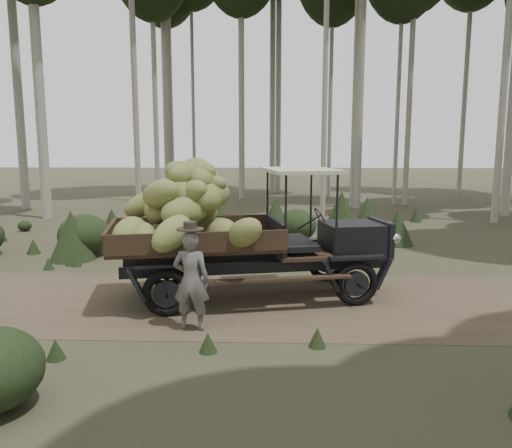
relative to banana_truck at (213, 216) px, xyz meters
name	(u,v)px	position (x,y,z in m)	size (l,w,h in m)	color
ground	(266,302)	(1.01, -0.13, -1.66)	(120.00, 120.00, 0.00)	#473D2B
dirt_track	(266,302)	(1.01, -0.13, -1.65)	(70.00, 4.00, 0.01)	brown
banana_truck	(213,216)	(0.00, 0.00, 0.00)	(5.76, 3.32, 2.87)	black
farmer	(191,279)	(-0.17, -1.59, -0.81)	(0.64, 0.48, 1.78)	#5A5753
undergrowth	(144,276)	(-1.27, -0.32, -1.11)	(18.29, 21.87, 1.36)	#233319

